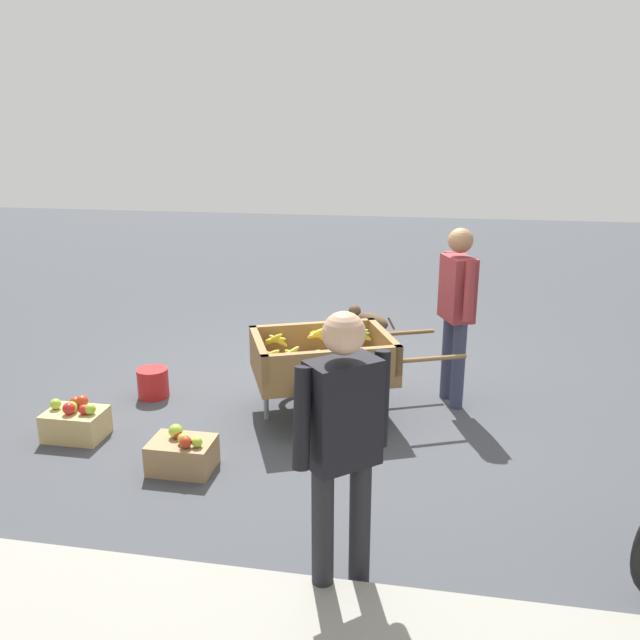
# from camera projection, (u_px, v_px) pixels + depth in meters

# --- Properties ---
(ground_plane) EXTENTS (24.00, 24.00, 0.00)m
(ground_plane) POSITION_uv_depth(u_px,v_px,m) (319.00, 395.00, 5.85)
(ground_plane) COLOR #3D3F44
(fruit_cart) EXTENTS (1.81, 1.33, 0.70)m
(fruit_cart) POSITION_uv_depth(u_px,v_px,m) (322.00, 365.00, 5.33)
(fruit_cart) COLOR olive
(fruit_cart) RESTS_ON ground
(vendor_person) EXTENTS (0.32, 0.53, 1.53)m
(vendor_person) POSITION_uv_depth(u_px,v_px,m) (457.00, 302.00, 5.44)
(vendor_person) COLOR #333851
(vendor_person) RESTS_ON ground
(dog) EXTENTS (0.55, 0.45, 0.40)m
(dog) POSITION_uv_depth(u_px,v_px,m) (369.00, 321.00, 7.12)
(dog) COLOR #4C3823
(dog) RESTS_ON ground
(plastic_bucket) EXTENTS (0.27, 0.27, 0.26)m
(plastic_bucket) POSITION_uv_depth(u_px,v_px,m) (153.00, 383.00, 5.77)
(plastic_bucket) COLOR #B21E1E
(plastic_bucket) RESTS_ON ground
(apple_crate) EXTENTS (0.44, 0.32, 0.32)m
(apple_crate) POSITION_uv_depth(u_px,v_px,m) (182.00, 454.00, 4.55)
(apple_crate) COLOR #99754C
(apple_crate) RESTS_ON ground
(mixed_fruit_crate) EXTENTS (0.44, 0.32, 0.32)m
(mixed_fruit_crate) POSITION_uv_depth(u_px,v_px,m) (76.00, 422.00, 5.02)
(mixed_fruit_crate) COLOR tan
(mixed_fruit_crate) RESTS_ON ground
(bystander_person) EXTENTS (0.41, 0.43, 1.52)m
(bystander_person) POSITION_uv_depth(u_px,v_px,m) (343.00, 436.00, 3.11)
(bystander_person) COLOR black
(bystander_person) RESTS_ON ground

